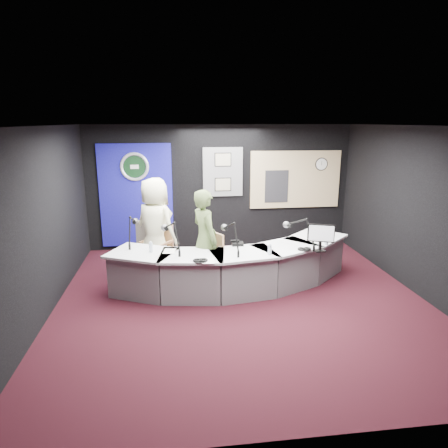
{
  "coord_description": "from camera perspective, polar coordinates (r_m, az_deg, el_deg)",
  "views": [
    {
      "loc": [
        -1.06,
        -5.98,
        2.87
      ],
      "look_at": [
        -0.2,
        0.8,
        1.1
      ],
      "focal_mm": 32.0,
      "sensor_mm": 36.0,
      "label": 1
    }
  ],
  "objects": [
    {
      "name": "boom_mic_a",
      "position": [
        7.19,
        -12.98,
        -0.53
      ],
      "size": [
        0.18,
        0.74,
        0.6
      ],
      "primitive_type": null,
      "color": "black",
      "rests_on": "broadcast_desk"
    },
    {
      "name": "broadcast_desk",
      "position": [
        7.07,
        1.47,
        -6.17
      ],
      "size": [
        4.5,
        1.9,
        0.75
      ],
      "primitive_type": null,
      "color": "silver",
      "rests_on": "ground"
    },
    {
      "name": "framed_photo_lower",
      "position": [
        9.1,
        -0.14,
        5.66
      ],
      "size": [
        0.34,
        0.02,
        0.27
      ],
      "primitive_type": "cube",
      "color": "gray",
      "rests_on": "pinboard"
    },
    {
      "name": "boom_mic_c",
      "position": [
        6.6,
        1.02,
        -1.49
      ],
      "size": [
        0.27,
        0.72,
        0.6
      ],
      "primitive_type": null,
      "color": "black",
      "rests_on": "broadcast_desk"
    },
    {
      "name": "booth_glow",
      "position": [
        9.47,
        10.17,
        6.27
      ],
      "size": [
        2.0,
        0.02,
        1.2
      ],
      "primitive_type": "cube",
      "color": "#FFD1A1",
      "rests_on": "booth_window_frame"
    },
    {
      "name": "ceiling",
      "position": [
        6.08,
        2.91,
        13.84
      ],
      "size": [
        6.0,
        6.0,
        0.02
      ],
      "primitive_type": "cube",
      "color": "silver",
      "rests_on": "ground"
    },
    {
      "name": "computer_monitor",
      "position": [
        6.8,
        13.66,
        -1.26
      ],
      "size": [
        0.39,
        0.17,
        0.28
      ],
      "primitive_type": "cube",
      "rotation": [
        0.0,
        0.0,
        -0.37
      ],
      "color": "black",
      "rests_on": "broadcast_desk"
    },
    {
      "name": "booth_window_frame",
      "position": [
        9.48,
        10.15,
        6.28
      ],
      "size": [
        2.12,
        0.06,
        1.32
      ],
      "primitive_type": "cube",
      "color": "tan",
      "rests_on": "wall_back"
    },
    {
      "name": "wall_back",
      "position": [
        9.16,
        -0.5,
        5.28
      ],
      "size": [
        6.0,
        0.02,
        2.8
      ],
      "primitive_type": "cube",
      "color": "black",
      "rests_on": "ground"
    },
    {
      "name": "person_woman",
      "position": [
        6.96,
        -2.75,
        -2.17
      ],
      "size": [
        0.64,
        0.75,
        1.75
      ],
      "primitive_type": "imported",
      "rotation": [
        0.0,
        0.0,
        1.99
      ],
      "color": "#4F6334",
      "rests_on": "ground"
    },
    {
      "name": "notepad",
      "position": [
        6.26,
        -2.26,
        -5.26
      ],
      "size": [
        0.21,
        0.29,
        0.0
      ],
      "primitive_type": "cube",
      "rotation": [
        0.0,
        0.0,
        -0.09
      ],
      "color": "white",
      "rests_on": "broadcast_desk"
    },
    {
      "name": "water_bottles",
      "position": [
        6.67,
        2.74,
        -3.22
      ],
      "size": [
        3.12,
        0.44,
        0.18
      ],
      "primitive_type": null,
      "color": "silver",
      "rests_on": "broadcast_desk"
    },
    {
      "name": "boom_mic_b",
      "position": [
        6.67,
        -7.52,
        -1.45
      ],
      "size": [
        0.36,
        0.69,
        0.6
      ],
      "primitive_type": null,
      "color": "black",
      "rests_on": "broadcast_desk"
    },
    {
      "name": "backdrop_panel",
      "position": [
        9.14,
        -12.42,
        3.96
      ],
      "size": [
        1.6,
        0.05,
        2.3
      ],
      "primitive_type": "cube",
      "color": "navy",
      "rests_on": "wall_back"
    },
    {
      "name": "equipment_rack",
      "position": [
        9.35,
        7.52,
        5.34
      ],
      "size": [
        0.55,
        0.02,
        0.75
      ],
      "primitive_type": "cube",
      "color": "black",
      "rests_on": "booth_window_frame"
    },
    {
      "name": "framed_photo_upper",
      "position": [
        9.03,
        -0.15,
        9.18
      ],
      "size": [
        0.34,
        0.02,
        0.27
      ],
      "primitive_type": "cube",
      "color": "gray",
      "rests_on": "pinboard"
    },
    {
      "name": "armchair_left",
      "position": [
        7.77,
        -9.66,
        -3.23
      ],
      "size": [
        0.84,
        0.84,
        1.06
      ],
      "primitive_type": null,
      "rotation": [
        0.0,
        0.0,
        -0.65
      ],
      "color": "#A1714A",
      "rests_on": "ground"
    },
    {
      "name": "boom_mic_d",
      "position": [
        6.97,
        10.8,
        -0.89
      ],
      "size": [
        0.46,
        0.64,
        0.6
      ],
      "primitive_type": null,
      "color": "black",
      "rests_on": "broadcast_desk"
    },
    {
      "name": "seal_center",
      "position": [
        9.01,
        -12.67,
        7.99
      ],
      "size": [
        0.48,
        0.01,
        0.48
      ],
      "primitive_type": "cylinder",
      "rotation": [
        1.57,
        0.0,
        0.0
      ],
      "color": "black",
      "rests_on": "backdrop_panel"
    },
    {
      "name": "ground",
      "position": [
        6.72,
        2.6,
        -10.78
      ],
      "size": [
        6.0,
        6.0,
        0.0
      ],
      "primitive_type": "plane",
      "color": "black",
      "rests_on": "ground"
    },
    {
      "name": "headphones_near",
      "position": [
        6.91,
        11.41,
        -3.5
      ],
      "size": [
        0.21,
        0.21,
        0.04
      ],
      "primitive_type": "torus",
      "color": "black",
      "rests_on": "broadcast_desk"
    },
    {
      "name": "wall_front",
      "position": [
        3.49,
        11.41,
        -10.7
      ],
      "size": [
        6.0,
        0.02,
        2.8
      ],
      "primitive_type": "cube",
      "color": "black",
      "rests_on": "ground"
    },
    {
      "name": "wall_clock",
      "position": [
        9.6,
        13.75,
        8.31
      ],
      "size": [
        0.28,
        0.01,
        0.28
      ],
      "primitive_type": "cylinder",
      "rotation": [
        1.57,
        0.0,
        0.0
      ],
      "color": "white",
      "rests_on": "booth_window_frame"
    },
    {
      "name": "armchair_right",
      "position": [
        7.07,
        -2.72,
        -4.93
      ],
      "size": [
        0.8,
        0.8,
        1.04
      ],
      "primitive_type": null,
      "rotation": [
        0.0,
        0.0,
        -1.04
      ],
      "color": "#A1714A",
      "rests_on": "ground"
    },
    {
      "name": "pinboard",
      "position": [
        9.09,
        -0.17,
        7.44
      ],
      "size": [
        0.9,
        0.04,
        1.1
      ],
      "primitive_type": "cube",
      "color": "slate",
      "rests_on": "wall_back"
    },
    {
      "name": "person_man",
      "position": [
        7.66,
        -9.78,
        -0.37
      ],
      "size": [
        1.08,
        1.04,
        1.86
      ],
      "primitive_type": "imported",
      "rotation": [
        0.0,
        0.0,
        2.45
      ],
      "color": "beige",
      "rests_on": "ground"
    },
    {
      "name": "desk_phone",
      "position": [
        7.03,
        1.95,
        -2.84
      ],
      "size": [
        0.21,
        0.17,
        0.05
      ],
      "primitive_type": "cube",
      "rotation": [
        0.0,
        0.0,
        -0.04
      ],
      "color": "black",
      "rests_on": "broadcast_desk"
    },
    {
      "name": "wall_right",
      "position": [
        7.38,
        26.36,
        1.5
      ],
      "size": [
        0.02,
        6.0,
        2.8
      ],
      "primitive_type": "cube",
      "color": "black",
      "rests_on": "ground"
    },
    {
      "name": "agency_seal",
      "position": [
        9.0,
        -12.67,
        7.98
      ],
      "size": [
        0.63,
        0.07,
        0.63
      ],
      "primitive_type": "torus",
      "rotation": [
        1.57,
        0.0,
        0.0
      ],
      "color": "silver",
      "rests_on": "backdrop_panel"
    },
    {
      "name": "paper_stack",
      "position": [
        6.77,
        -7.79,
        -3.85
      ],
      "size": [
        0.23,
        0.3,
        0.0
      ],
      "primitive_type": "cube",
      "rotation": [
        0.0,
        0.0,
        -0.15
      ],
      "color": "white",
      "rests_on": "broadcast_desk"
    },
    {
      "name": "headphones_far",
      "position": [
        6.24,
        -3.4,
        -5.2
      ],
      "size": [
        0.24,
        0.24,
        0.04
      ],
      "primitive_type": "torus",
      "color": "black",
      "rests_on": "broadcast_desk"
    },
    {
      "name": "draped_jacket",
      "position": [
        7.94,
        -10.86,
        -2.21
      ],
      "size": [
        0.46,
        0.38,
        0.7
      ],
      "primitive_type": "cube",
      "rotation": [
        0.0,
        0.0,
        -0.65
      ],
      "color": "gray",
      "rests_on": "armchair_left"
    },
    {
      "name": "wall_left",
      "position": [
        6.46,
        -24.49,
        0.02
      ],
      "size": [
        0.02,
        6.0,
        2.8
      ],
      "primitive_type": "cube",
      "color": "black",
      "rests_on": "ground"
    }
  ]
}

